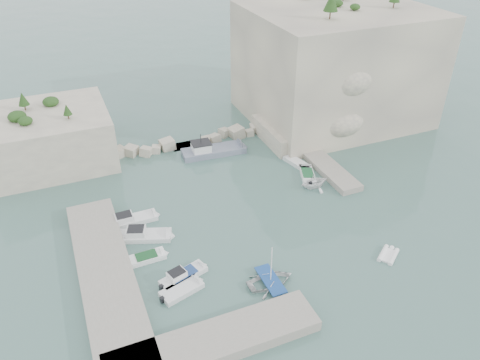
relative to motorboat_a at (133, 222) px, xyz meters
name	(u,v)px	position (x,y,z in m)	size (l,w,h in m)	color
ground	(261,230)	(12.86, -6.88, 0.00)	(400.00, 400.00, 0.00)	#476B63
cliff_east	(334,65)	(35.86, 16.12, 8.50)	(26.00, 22.00, 17.00)	beige
cliff_terrace	(290,131)	(25.86, 11.12, 1.25)	(8.00, 10.00, 2.50)	beige
outcrop_west	(49,137)	(-7.14, 18.12, 3.50)	(16.00, 14.00, 7.00)	beige
quay_west	(106,274)	(-4.14, -7.88, 0.55)	(5.00, 24.00, 1.10)	#9E9689
quay_south	(215,342)	(2.86, -19.38, 0.55)	(18.00, 4.00, 1.10)	#9E9689
ledge_east	(320,161)	(26.36, 3.12, 0.40)	(3.00, 16.00, 0.80)	#9E9689
breakwater	(191,140)	(11.86, 15.12, 0.70)	(28.00, 3.00, 1.40)	beige
motorboat_a	(133,222)	(0.00, 0.00, 0.00)	(6.16, 1.83, 1.40)	silver
motorboat_b	(145,238)	(0.67, -3.28, 0.00)	(6.25, 2.05, 1.40)	silver
motorboat_c	(147,260)	(0.06, -6.78, 0.00)	(4.22, 1.54, 0.70)	white
motorboat_d	(184,278)	(2.78, -10.77, 0.00)	(5.29, 1.57, 1.40)	silver
motorboat_e	(182,292)	(2.09, -12.44, 0.00)	(4.45, 1.82, 0.70)	silver
rowboat	(270,283)	(10.27, -14.68, 0.00)	(3.29, 4.61, 0.95)	silver
inflatable_dinghy	(388,256)	(23.13, -15.88, 0.00)	(2.87, 1.39, 0.44)	white
tender_east_a	(314,187)	(22.61, -1.74, 0.00)	(3.20, 3.71, 1.96)	white
tender_east_b	(307,176)	(23.13, 0.84, 0.00)	(4.87, 1.66, 0.70)	white
tender_east_c	(297,164)	(23.31, 4.08, 0.00)	(4.62, 1.49, 0.70)	silver
tender_east_d	(291,154)	(23.99, 7.04, 0.00)	(1.70, 4.53, 1.75)	white
work_boat	(214,154)	(13.89, 11.25, 0.00)	(9.78, 2.89, 2.20)	slate
rowboat_mast	(271,264)	(10.27, -14.68, 2.58)	(0.10, 0.10, 4.20)	white
vegetation	(305,2)	(30.69, 17.53, 17.93)	(53.48, 13.88, 13.40)	#1E4219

